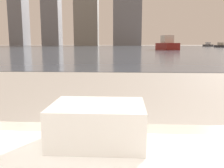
% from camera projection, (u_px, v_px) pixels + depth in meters
% --- Properties ---
extents(towel_stack, '(0.28, 0.21, 0.12)m').
position_uv_depth(towel_stack, '(98.00, 123.00, 0.76)').
color(towel_stack, white).
rests_on(towel_stack, bathtub).
extents(harbor_water, '(180.00, 110.00, 0.01)m').
position_uv_depth(harbor_water, '(126.00, 47.00, 61.18)').
color(harbor_water, slate).
rests_on(harbor_water, ground_plane).
extents(harbor_boat_0, '(2.53, 5.26, 1.89)m').
position_uv_depth(harbor_boat_0, '(167.00, 45.00, 33.27)').
color(harbor_boat_0, maroon).
rests_on(harbor_boat_0, harbor_water).
extents(harbor_boat_2, '(2.30, 3.50, 1.24)m').
position_uv_depth(harbor_boat_2, '(208.00, 45.00, 70.90)').
color(harbor_boat_2, '#4C4C51').
rests_on(harbor_boat_2, harbor_water).
extents(harbor_boat_3, '(2.03, 3.00, 1.07)m').
position_uv_depth(harbor_boat_3, '(220.00, 46.00, 54.22)').
color(harbor_boat_3, '#2D2D33').
rests_on(harbor_boat_3, harbor_water).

